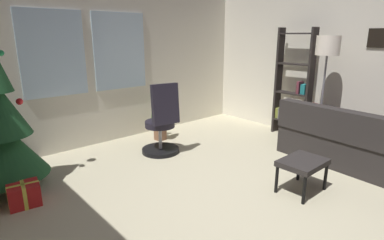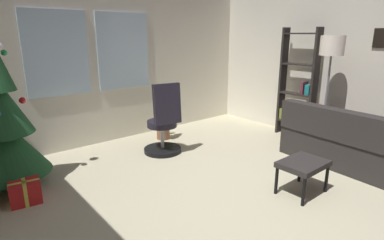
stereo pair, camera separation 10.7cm
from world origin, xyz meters
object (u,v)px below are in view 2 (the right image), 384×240
Objects in this scene: couch at (376,149)px; office_chair at (164,127)px; potted_plant at (164,122)px; floor_lamp at (331,55)px; bookshelf at (297,91)px; footstool at (303,166)px; holiday_tree at (2,125)px; gift_box_red at (25,192)px.

couch is 2.86m from office_chair.
office_chair is 0.70m from potted_plant.
couch is 1.45m from floor_lamp.
floor_lamp reaches higher than office_chair.
bookshelf is (2.23, -0.77, 0.39)m from office_chair.
potted_plant is (0.40, 0.56, -0.12)m from office_chair.
floor_lamp reaches higher than footstool.
footstool is at bearing -88.12° from potted_plant.
floor_lamp is at bearing -50.94° from potted_plant.
footstool is 0.50× the size of office_chair.
holiday_tree is at bearing 165.77° from bookshelf.
holiday_tree is at bearing 156.84° from floor_lamp.
holiday_tree is at bearing 145.72° from couch.
holiday_tree is at bearing 94.24° from gift_box_red.
gift_box_red is 0.31× the size of office_chair.
bookshelf reaches higher than office_chair.
couch reaches higher than potted_plant.
gift_box_red is (0.04, -0.52, -0.63)m from holiday_tree.
potted_plant is at bearing 91.88° from footstool.
couch is at bearing -107.65° from bookshelf.
couch is 1.19× the size of bookshelf.
gift_box_red is 0.18× the size of bookshelf.
couch reaches higher than gift_box_red.
potted_plant is (2.38, 0.26, -0.45)m from holiday_tree.
holiday_tree reaches higher than gift_box_red.
couch is 1.30m from footstool.
office_chair reaches higher than footstool.
floor_lamp is at bearing 74.50° from couch.
couch is at bearing -64.21° from potted_plant.
potted_plant reaches higher than gift_box_red.
holiday_tree is 2.06× the size of office_chair.
potted_plant is (2.34, 0.78, 0.18)m from gift_box_red.
gift_box_red is at bearing -173.48° from office_chair.
footstool is 2.54m from potted_plant.
bookshelf reaches higher than potted_plant.
footstool is at bearing 168.00° from couch.
couch is 1.28× the size of floor_lamp.
couch is 1.63m from bookshelf.
office_chair is at bearing -125.41° from potted_plant.
floor_lamp is at bearing -16.74° from gift_box_red.
bookshelf is (4.17, -0.55, 0.68)m from gift_box_red.
bookshelf is at bearing 34.71° from footstool.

